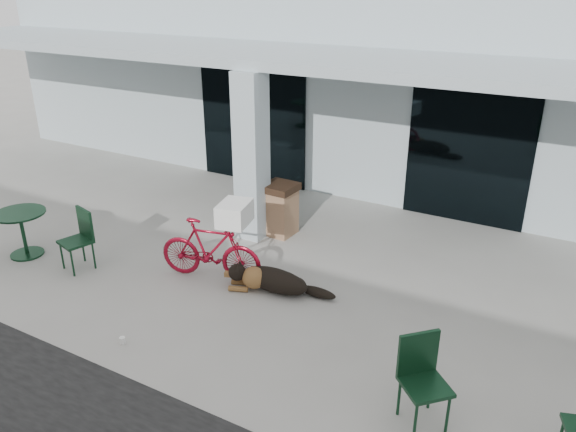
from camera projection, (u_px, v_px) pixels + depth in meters
The scene contains 14 objects.
ground at pixel (255, 314), 8.32m from camera, with size 80.00×80.00×0.00m, color #A3A19A.
building at pixel (433, 76), 14.24m from camera, with size 22.00×7.00×4.50m, color #A8B6BE.
storefront_glass_left at pixel (252, 126), 13.21m from camera, with size 2.80×0.06×2.70m, color black.
storefront_glass_right at pixel (468, 157), 10.96m from camera, with size 2.40×0.06×2.70m, color black.
column at pixel (251, 158), 10.22m from camera, with size 0.50×0.50×3.12m, color #A8B6BE.
overhang at pixel (360, 62), 9.93m from camera, with size 22.00×2.80×0.18m, color #A8B6BE.
bicycle at pixel (210, 250), 9.10m from camera, with size 0.49×1.74×1.05m, color maroon.
laundry_basket at pixel (235, 213), 8.70m from camera, with size 0.59×0.44×0.35m, color white.
dog at pixel (275, 279), 8.83m from camera, with size 1.33×0.44×0.44m, color black, non-canonical shape.
cup_near_dog at pixel (122, 340), 7.63m from camera, with size 0.08×0.08×0.10m, color white.
cafe_table_near at pixel (23, 234), 9.92m from camera, with size 0.88×0.88×0.83m, color #12351F, non-canonical shape.
cafe_chair_near at pixel (75, 241), 9.40m from camera, with size 0.47×0.52×1.04m, color #12351F, non-canonical shape.
cafe_chair_far_a at pixel (425, 385), 6.09m from camera, with size 0.48×0.53×1.06m, color #12351F, non-canonical shape.
trash_receptacle at pixel (280, 209), 10.71m from camera, with size 0.60×0.60×1.02m, color #936B4C, non-canonical shape.
Camera 1 is at (3.88, -5.92, 4.63)m, focal length 35.00 mm.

